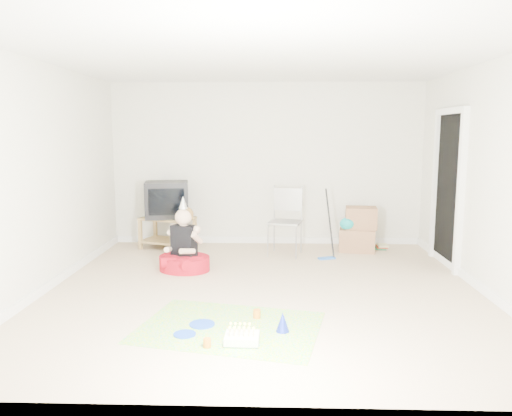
{
  "coord_description": "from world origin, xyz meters",
  "views": [
    {
      "loc": [
        0.1,
        -5.58,
        1.8
      ],
      "look_at": [
        -0.1,
        0.4,
        0.9
      ],
      "focal_mm": 35.0,
      "sensor_mm": 36.0,
      "label": 1
    }
  ],
  "objects_px": {
    "crt_tv": "(167,200)",
    "birthday_cake": "(242,339)",
    "folding_chair": "(285,222)",
    "seated_woman": "(184,254)",
    "cardboard_boxes": "(358,230)",
    "tv_stand": "(168,230)"
  },
  "relations": [
    {
      "from": "crt_tv",
      "to": "birthday_cake",
      "type": "height_order",
      "value": "crt_tv"
    },
    {
      "from": "folding_chair",
      "to": "seated_woman",
      "type": "relative_size",
      "value": 1.03
    },
    {
      "from": "cardboard_boxes",
      "to": "birthday_cake",
      "type": "height_order",
      "value": "cardboard_boxes"
    },
    {
      "from": "seated_woman",
      "to": "cardboard_boxes",
      "type": "bearing_deg",
      "value": 25.47
    },
    {
      "from": "tv_stand",
      "to": "crt_tv",
      "type": "height_order",
      "value": "crt_tv"
    },
    {
      "from": "cardboard_boxes",
      "to": "birthday_cake",
      "type": "distance_m",
      "value": 3.84
    },
    {
      "from": "crt_tv",
      "to": "seated_woman",
      "type": "xyz_separation_m",
      "value": [
        0.48,
        -1.26,
        -0.56
      ]
    },
    {
      "from": "tv_stand",
      "to": "crt_tv",
      "type": "bearing_deg",
      "value": 116.57
    },
    {
      "from": "tv_stand",
      "to": "cardboard_boxes",
      "type": "relative_size",
      "value": 1.33
    },
    {
      "from": "folding_chair",
      "to": "cardboard_boxes",
      "type": "relative_size",
      "value": 1.51
    },
    {
      "from": "crt_tv",
      "to": "folding_chair",
      "type": "distance_m",
      "value": 1.89
    },
    {
      "from": "tv_stand",
      "to": "cardboard_boxes",
      "type": "height_order",
      "value": "cardboard_boxes"
    },
    {
      "from": "crt_tv",
      "to": "tv_stand",
      "type": "bearing_deg",
      "value": -73.58
    },
    {
      "from": "folding_chair",
      "to": "cardboard_boxes",
      "type": "height_order",
      "value": "folding_chair"
    },
    {
      "from": "seated_woman",
      "to": "birthday_cake",
      "type": "bearing_deg",
      "value": -68.56
    },
    {
      "from": "tv_stand",
      "to": "cardboard_boxes",
      "type": "bearing_deg",
      "value": -1.51
    },
    {
      "from": "cardboard_boxes",
      "to": "seated_woman",
      "type": "distance_m",
      "value": 2.75
    },
    {
      "from": "tv_stand",
      "to": "cardboard_boxes",
      "type": "distance_m",
      "value": 2.96
    },
    {
      "from": "birthday_cake",
      "to": "crt_tv",
      "type": "bearing_deg",
      "value": 111.25
    },
    {
      "from": "folding_chair",
      "to": "birthday_cake",
      "type": "distance_m",
      "value": 3.25
    },
    {
      "from": "folding_chair",
      "to": "cardboard_boxes",
      "type": "xyz_separation_m",
      "value": [
        1.13,
        0.3,
        -0.17
      ]
    },
    {
      "from": "cardboard_boxes",
      "to": "birthday_cake",
      "type": "xyz_separation_m",
      "value": [
        -1.58,
        -3.49,
        -0.28
      ]
    }
  ]
}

